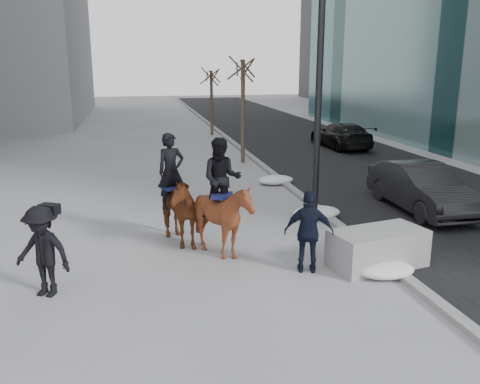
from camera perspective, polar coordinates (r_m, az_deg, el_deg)
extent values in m
plane|color=gray|center=(10.64, 1.33, -9.43)|extent=(120.00, 120.00, 0.00)
cube|color=black|center=(21.98, 13.33, 2.69)|extent=(8.00, 90.00, 0.01)
cube|color=gray|center=(20.61, 3.19, 2.46)|extent=(0.25, 90.00, 0.12)
cube|color=gray|center=(11.39, 15.19, -6.12)|extent=(2.20, 1.41, 0.81)
imported|color=black|center=(15.92, 19.71, 0.47)|extent=(1.53, 4.29, 1.41)
imported|color=black|center=(26.91, 11.25, 6.29)|extent=(2.11, 4.64, 1.32)
imported|color=#4E1D0F|center=(12.32, -7.56, -1.87)|extent=(1.58, 2.27, 1.75)
imported|color=black|center=(12.25, -7.75, 2.32)|extent=(0.78, 0.63, 1.83)
cube|color=#0F1337|center=(12.34, -7.69, 0.57)|extent=(0.64, 0.69, 0.06)
imported|color=#522810|center=(11.41, -1.90, -3.04)|extent=(1.74, 1.88, 1.77)
imported|color=black|center=(11.32, -2.07, 1.50)|extent=(1.03, 0.88, 1.84)
cube|color=#10123D|center=(11.41, -2.06, -0.40)|extent=(0.59, 0.65, 0.06)
imported|color=black|center=(10.65, 7.74, -4.48)|extent=(1.11, 0.70, 1.75)
cylinder|color=#DB570C|center=(11.05, 6.60, -2.27)|extent=(0.04, 0.18, 0.07)
imported|color=black|center=(10.18, -21.29, -6.25)|extent=(1.31, 1.11, 1.75)
cube|color=black|center=(10.17, -20.61, -1.81)|extent=(0.42, 0.36, 0.20)
cylinder|color=black|center=(13.81, 9.00, 15.04)|extent=(0.18, 0.18, 9.00)
ellipsoid|color=silver|center=(10.97, 16.10, -8.41)|extent=(1.20, 0.76, 0.30)
ellipsoid|color=silver|center=(18.43, 4.05, 1.36)|extent=(1.29, 0.82, 0.33)
ellipsoid|color=silver|center=(14.52, 8.59, -2.30)|extent=(1.37, 0.87, 0.35)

